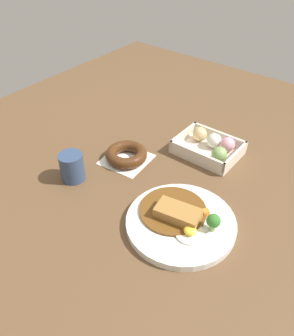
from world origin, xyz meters
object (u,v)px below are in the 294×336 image
at_px(curry_plate, 181,221).
at_px(chocolate_ring_donut, 126,155).
at_px(coffee_mug, 72,167).
at_px(donut_box, 211,147).

bearing_deg(curry_plate, chocolate_ring_donut, -23.26).
height_order(chocolate_ring_donut, coffee_mug, coffee_mug).
bearing_deg(donut_box, curry_plate, 107.26).
bearing_deg(chocolate_ring_donut, curry_plate, 156.74).
bearing_deg(chocolate_ring_donut, coffee_mug, 69.15).
distance_m(curry_plate, chocolate_ring_donut, 0.29).
bearing_deg(coffee_mug, chocolate_ring_donut, -110.85).
xyz_separation_m(donut_box, coffee_mug, (0.23, 0.33, 0.02)).
distance_m(donut_box, chocolate_ring_donut, 0.25).
bearing_deg(chocolate_ring_donut, donut_box, -134.13).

